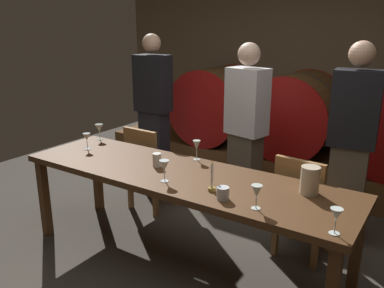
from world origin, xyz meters
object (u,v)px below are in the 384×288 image
(wine_barrel_left, at_px, (218,105))
(wine_barrel_center, at_px, (297,114))
(guest_center, at_px, (246,129))
(wine_glass_center_left, at_px, (197,146))
(wine_glass_far_right, at_px, (336,215))
(pitcher, at_px, (310,180))
(wine_glass_right, at_px, (257,192))
(candle_center, at_px, (212,182))
(wine_glass_center_right, at_px, (164,166))
(dining_table, at_px, (180,182))
(chair_left, at_px, (148,165))
(guest_right, at_px, (351,143))
(wine_glass_far_left, at_px, (99,129))
(cup_right, at_px, (223,193))
(chair_right, at_px, (302,203))
(cup_left, at_px, (157,160))
(guest_left, at_px, (154,112))
(wine_glass_left, at_px, (87,138))

(wine_barrel_left, xyz_separation_m, wine_barrel_center, (1.07, 0.00, 0.00))
(guest_center, distance_m, wine_glass_center_left, 0.79)
(wine_glass_far_right, bearing_deg, pitcher, 122.06)
(wine_glass_right, bearing_deg, candle_center, 167.17)
(wine_glass_center_right, bearing_deg, dining_table, 91.92)
(chair_left, relative_size, candle_center, 3.99)
(wine_barrel_center, height_order, guest_right, guest_right)
(wine_glass_far_left, bearing_deg, candle_center, -16.94)
(candle_center, bearing_deg, wine_glass_center_right, -173.77)
(chair_left, relative_size, guest_right, 0.51)
(cup_right, bearing_deg, chair_right, 71.41)
(wine_barrel_center, relative_size, wine_glass_far_left, 6.30)
(wine_glass_right, relative_size, cup_left, 1.44)
(wine_glass_right, height_order, cup_right, wine_glass_right)
(guest_left, bearing_deg, cup_left, 128.20)
(guest_center, relative_size, wine_glass_far_left, 10.95)
(guest_left, height_order, cup_left, guest_left)
(pitcher, relative_size, cup_left, 1.75)
(chair_left, relative_size, guest_left, 0.50)
(chair_right, xyz_separation_m, wine_glass_center_left, (-0.85, -0.25, 0.40))
(chair_left, distance_m, chair_right, 1.61)
(dining_table, distance_m, wine_glass_far_right, 1.28)
(dining_table, relative_size, wine_glass_right, 17.21)
(wine_barrel_left, bearing_deg, guest_left, -103.34)
(wine_glass_left, bearing_deg, dining_table, -1.33)
(wine_barrel_center, bearing_deg, wine_glass_center_right, -93.73)
(cup_left, bearing_deg, wine_barrel_left, 107.41)
(guest_right, relative_size, pitcher, 9.15)
(pitcher, bearing_deg, candle_center, -149.91)
(pitcher, bearing_deg, wine_barrel_left, 132.97)
(guest_left, xyz_separation_m, cup_left, (0.92, -1.10, -0.09))
(dining_table, distance_m, cup_right, 0.57)
(chair_left, distance_m, guest_center, 1.05)
(wine_glass_left, bearing_deg, candle_center, -7.39)
(guest_right, height_order, wine_glass_center_left, guest_right)
(wine_glass_right, relative_size, cup_right, 1.86)
(wine_barrel_center, relative_size, dining_table, 0.36)
(guest_left, relative_size, wine_glass_right, 11.26)
(guest_left, distance_m, cup_right, 2.15)
(wine_glass_center_right, relative_size, cup_left, 1.49)
(pitcher, distance_m, cup_left, 1.19)
(wine_barrel_center, bearing_deg, dining_table, -94.26)
(guest_center, distance_m, wine_glass_right, 1.55)
(wine_barrel_center, distance_m, guest_left, 1.67)
(wine_glass_center_left, relative_size, wine_glass_center_right, 1.04)
(wine_barrel_center, distance_m, wine_glass_center_right, 2.36)
(chair_right, bearing_deg, guest_right, -108.37)
(chair_right, distance_m, wine_glass_center_right, 1.18)
(chair_right, relative_size, wine_glass_center_right, 5.45)
(guest_right, bearing_deg, dining_table, 41.21)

